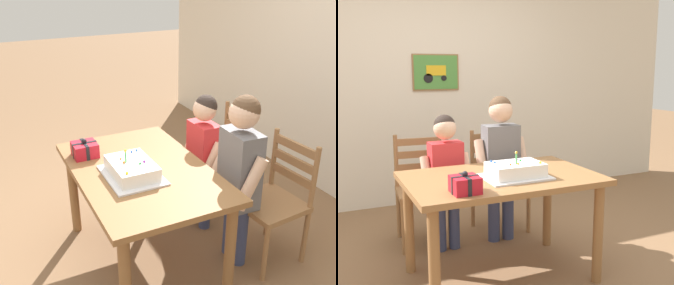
% 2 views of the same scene
% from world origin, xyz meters
% --- Properties ---
extents(ground_plane, '(20.00, 20.00, 0.00)m').
position_xyz_m(ground_plane, '(0.00, 0.00, 0.00)').
color(ground_plane, '#846042').
extents(dining_table, '(1.32, 0.86, 0.75)m').
position_xyz_m(dining_table, '(0.00, 0.00, 0.64)').
color(dining_table, olive).
rests_on(dining_table, ground).
extents(birthday_cake, '(0.44, 0.34, 0.19)m').
position_xyz_m(birthday_cake, '(0.07, -0.09, 0.80)').
color(birthday_cake, silver).
rests_on(birthday_cake, dining_table).
extents(gift_box_red_large, '(0.17, 0.17, 0.14)m').
position_xyz_m(gift_box_red_large, '(-0.36, -0.28, 0.80)').
color(gift_box_red_large, red).
rests_on(gift_box_red_large, dining_table).
extents(chair_left, '(0.45, 0.45, 0.92)m').
position_xyz_m(chair_left, '(-0.35, 0.87, 0.47)').
color(chair_left, '#996B42').
rests_on(chair_left, ground).
extents(chair_right, '(0.45, 0.45, 0.92)m').
position_xyz_m(chair_right, '(0.35, 0.87, 0.47)').
color(chair_right, '#996B42').
rests_on(chair_right, ground).
extents(child_older, '(0.46, 0.26, 1.26)m').
position_xyz_m(child_older, '(0.27, 0.61, 0.76)').
color(child_older, '#38426B').
rests_on(child_older, ground).
extents(child_younger, '(0.40, 0.23, 1.12)m').
position_xyz_m(child_younger, '(-0.21, 0.61, 0.68)').
color(child_younger, '#38426B').
rests_on(child_younger, ground).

